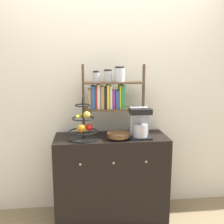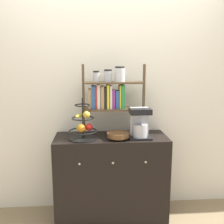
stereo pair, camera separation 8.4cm
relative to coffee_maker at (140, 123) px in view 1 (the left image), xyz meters
name	(u,v)px [view 1 (the left image)]	position (x,y,z in m)	size (l,w,h in m)	color
wall_back	(108,93)	(-0.28, 0.33, 0.27)	(7.00, 0.05, 2.60)	silver
sideboard	(111,177)	(-0.28, 0.06, -0.59)	(1.15, 0.47, 0.89)	black
coffee_maker	(140,123)	(0.00, 0.00, 0.00)	(0.22, 0.21, 0.30)	black
fruit_stand	(83,126)	(-0.56, -0.02, -0.02)	(0.28, 0.28, 0.41)	black
wooden_bowl	(119,135)	(-0.22, -0.04, -0.11)	(0.22, 0.22, 0.06)	brown
shelf_hutch	(109,93)	(-0.29, 0.11, 0.29)	(0.64, 0.20, 0.73)	brown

